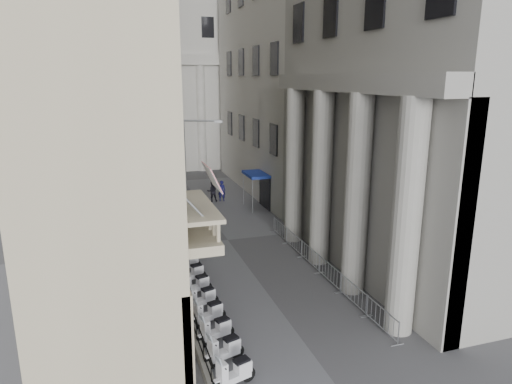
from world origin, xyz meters
The scene contains 31 objects.
far_building centered at (0.00, 48.00, 15.00)m, with size 22.00×10.00×30.00m, color beige.
iron_fence centered at (-4.30, 18.00, 0.00)m, with size 0.30×28.00×1.40m, color black, non-canonical shape.
blue_awning centered at (4.15, 26.00, 0.00)m, with size 1.60×3.00×3.00m, color navy, non-canonical shape.
flag centered at (-4.00, 5.00, 0.00)m, with size 1.00×1.40×8.20m, color #9E0C11, non-canonical shape.
scooter_1 centered at (-3.47, 5.96, 0.00)m, with size 0.56×1.40×1.50m, color white, non-canonical shape.
scooter_2 centered at (-3.47, 7.43, 0.00)m, with size 0.56×1.40×1.50m, color white, non-canonical shape.
scooter_3 centered at (-3.47, 8.90, 0.00)m, with size 0.56×1.40×1.50m, color white, non-canonical shape.
scooter_4 centered at (-3.47, 10.37, 0.00)m, with size 0.56×1.40×1.50m, color white, non-canonical shape.
scooter_5 centered at (-3.47, 11.84, 0.00)m, with size 0.56×1.40×1.50m, color white, non-canonical shape.
scooter_6 centered at (-3.47, 13.31, 0.00)m, with size 0.56×1.40×1.50m, color white, non-canonical shape.
scooter_7 centered at (-3.47, 14.78, 0.00)m, with size 0.56×1.40×1.50m, color white, non-canonical shape.
scooter_8 centered at (-3.47, 16.25, 0.00)m, with size 0.56×1.40×1.50m, color white, non-canonical shape.
scooter_9 centered at (-3.47, 17.72, 0.00)m, with size 0.56×1.40×1.50m, color white, non-canonical shape.
scooter_10 centered at (-3.47, 19.18, 0.00)m, with size 0.56×1.40×1.50m, color white, non-canonical shape.
scooter_11 centered at (-3.47, 20.65, 0.00)m, with size 0.56×1.40×1.50m, color white, non-canonical shape.
scooter_12 centered at (-3.47, 22.12, 0.00)m, with size 0.56×1.40×1.50m, color white, non-canonical shape.
scooter_13 centered at (-3.47, 23.59, 0.00)m, with size 0.56×1.40×1.50m, color white, non-canonical shape.
scooter_14 centered at (-3.47, 25.06, 0.00)m, with size 0.56×1.40×1.50m, color white, non-canonical shape.
scooter_15 centered at (-3.47, 26.53, 0.00)m, with size 0.56×1.40×1.50m, color white, non-canonical shape.
barrier_0 centered at (3.55, 6.15, 0.00)m, with size 0.60×2.40×1.10m, color #9C9FA4, non-canonical shape.
barrier_1 centered at (3.55, 8.65, 0.00)m, with size 0.60×2.40×1.10m, color #9C9FA4, non-canonical shape.
barrier_2 centered at (3.55, 11.15, 0.00)m, with size 0.60×2.40×1.10m, color #9C9FA4, non-canonical shape.
barrier_3 centered at (3.55, 13.65, 0.00)m, with size 0.60×2.40×1.10m, color #9C9FA4, non-canonical shape.
barrier_4 centered at (3.55, 16.15, 0.00)m, with size 0.60×2.40×1.10m, color #9C9FA4, non-canonical shape.
barrier_5 centered at (3.55, 18.65, 0.00)m, with size 0.60×2.40×1.10m, color #9C9FA4, non-canonical shape.
security_tent centered at (-3.60, 25.32, 3.06)m, with size 4.50×4.50×3.66m.
street_lamp centered at (-2.23, 20.38, 4.77)m, with size 2.50×1.06×8.02m.
info_kiosk centered at (-3.64, 19.24, 0.94)m, with size 0.32×0.89×1.87m.
pedestrian_a centered at (1.95, 29.08, 0.93)m, with size 0.68×0.45×1.87m, color #0E0E38.
pedestrian_b centered at (1.12, 29.16, 0.93)m, with size 0.91×0.71×1.86m, color black.
pedestrian_c centered at (-1.84, 30.19, 0.95)m, with size 0.93×0.60×1.89m, color black.
Camera 1 is at (-6.99, -9.06, 10.66)m, focal length 32.00 mm.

